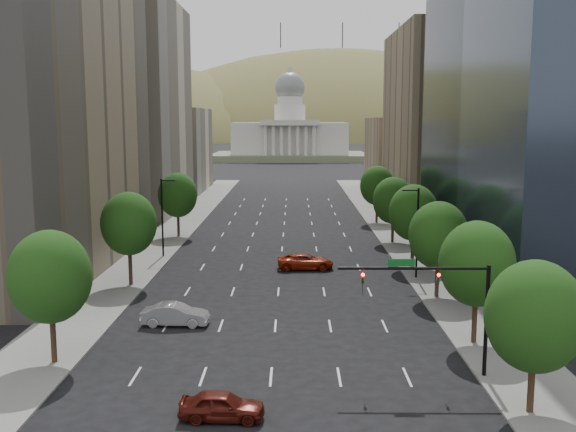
{
  "coord_description": "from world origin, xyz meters",
  "views": [
    {
      "loc": [
        1.35,
        -8.12,
        15.56
      ],
      "look_at": [
        0.94,
        43.23,
        8.0
      ],
      "focal_mm": 40.82,
      "sensor_mm": 36.0,
      "label": 1
    }
  ],
  "objects_px": {
    "car_maroon": "(222,406)",
    "car_silver": "(175,315)",
    "capitol": "(290,138)",
    "traffic_signal": "(446,295)",
    "car_red_far": "(305,261)"
  },
  "relations": [
    {
      "from": "car_maroon",
      "to": "car_silver",
      "type": "bearing_deg",
      "value": 20.95
    },
    {
      "from": "capitol",
      "to": "car_silver",
      "type": "relative_size",
      "value": 11.71
    },
    {
      "from": "capitol",
      "to": "car_maroon",
      "type": "height_order",
      "value": "capitol"
    },
    {
      "from": "traffic_signal",
      "to": "car_maroon",
      "type": "xyz_separation_m",
      "value": [
        -12.9,
        -5.77,
        -4.41
      ]
    },
    {
      "from": "car_silver",
      "to": "capitol",
      "type": "bearing_deg",
      "value": 0.15
    },
    {
      "from": "car_silver",
      "to": "traffic_signal",
      "type": "bearing_deg",
      "value": -116.77
    },
    {
      "from": "car_maroon",
      "to": "car_silver",
      "type": "relative_size",
      "value": 0.87
    },
    {
      "from": "traffic_signal",
      "to": "car_maroon",
      "type": "relative_size",
      "value": 2.04
    },
    {
      "from": "traffic_signal",
      "to": "car_silver",
      "type": "xyz_separation_m",
      "value": [
        -18.17,
        10.08,
        -4.33
      ]
    },
    {
      "from": "capitol",
      "to": "car_maroon",
      "type": "xyz_separation_m",
      "value": [
        -2.37,
        -225.48,
        -7.81
      ]
    },
    {
      "from": "car_maroon",
      "to": "car_red_far",
      "type": "relative_size",
      "value": 0.76
    },
    {
      "from": "capitol",
      "to": "car_red_far",
      "type": "relative_size",
      "value": 10.21
    },
    {
      "from": "traffic_signal",
      "to": "capitol",
      "type": "distance_m",
      "value": 219.99
    },
    {
      "from": "capitol",
      "to": "car_maroon",
      "type": "bearing_deg",
      "value": -90.6
    },
    {
      "from": "traffic_signal",
      "to": "car_maroon",
      "type": "height_order",
      "value": "traffic_signal"
    }
  ]
}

